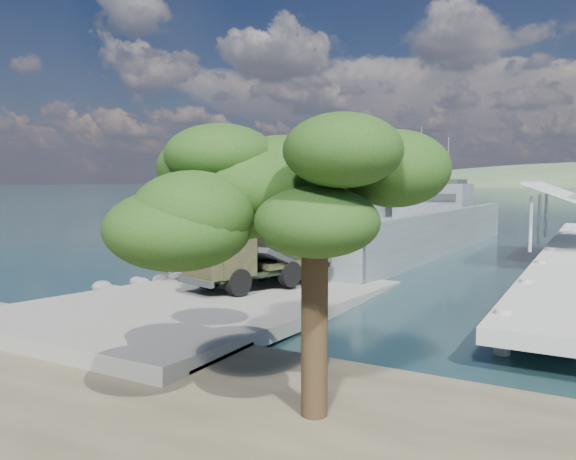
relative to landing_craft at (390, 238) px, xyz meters
The scene contains 7 objects.
ground 21.67m from the landing_craft, 89.27° to the right, with size 1400.00×1400.00×0.00m, color #19363D.
boat_ramp 22.66m from the landing_craft, 89.31° to the right, with size 10.00×18.00×0.50m, color gray.
shoreline_rocks 21.98m from the landing_craft, 105.65° to the right, with size 3.20×5.60×0.90m, color #545452, non-canonical shape.
landing_craft is the anchor object (origin of this frame).
military_truck 19.66m from the landing_craft, 87.42° to the right, with size 4.13×7.68×3.42m.
soldier 21.42m from the landing_craft, 100.21° to the right, with size 0.73×0.48×1.99m, color #1E2F1A.
overhang_tree 32.31m from the landing_craft, 74.40° to the right, with size 7.02×6.46×6.37m.
Camera 1 is at (13.85, -19.77, 5.27)m, focal length 35.00 mm.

